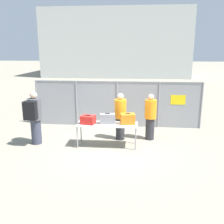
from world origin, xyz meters
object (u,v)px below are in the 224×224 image
Objects in this scene: inspection_table at (107,126)px; suitcase_red at (88,120)px; suitcase_grey at (107,119)px; suitcase_orange at (128,119)px; traveler_hooded at (34,116)px; utility_trailer at (131,104)px; security_worker_far at (150,116)px; security_worker_near at (120,116)px.

inspection_table is 0.67m from suitcase_red.
suitcase_grey is 1.05× the size of suitcase_orange.
utility_trailer is at bearing 66.86° from traveler_hooded.
utility_trailer is (0.69, 5.01, -0.33)m from inspection_table.
suitcase_orange is at bearing 0.51° from suitcase_grey.
utility_trailer is at bearing 82.16° from inspection_table.
suitcase_red is 5.24m from utility_trailer.
suitcase_orange is 0.13× the size of utility_trailer.
utility_trailer is at bearing 82.07° from suitcase_grey.
suitcase_red is 2.29m from security_worker_far.
suitcase_orange reaches higher than suitcase_red.
suitcase_orange is 0.28× the size of traveler_hooded.
traveler_hooded is at bearing 15.32° from security_worker_near.
suitcase_grey is 2.50m from traveler_hooded.
utility_trailer is at bearing 75.24° from suitcase_red.
suitcase_grey is 0.32× the size of security_worker_near.
security_worker_far is 0.44× the size of utility_trailer.
security_worker_near is 1.09m from security_worker_far.
security_worker_far is (1.49, 0.80, 0.15)m from inspection_table.
traveler_hooded is (-2.49, -0.15, 0.06)m from suitcase_grey.
security_worker_near reaches higher than suitcase_grey.
security_worker_near is (1.04, 0.74, -0.04)m from suitcase_red.
inspection_table is at bearing 10.61° from traveler_hooded.
security_worker_near is (0.40, 0.70, 0.16)m from inspection_table.
traveler_hooded reaches higher than security_worker_far.
suitcase_orange is at bearing -90.02° from utility_trailer.
security_worker_near is at bearing 114.73° from suitcase_orange.
suitcase_red is 0.65m from suitcase_grey.
suitcase_grey is 0.14× the size of utility_trailer.
inspection_table is 3.78× the size of suitcase_grey.
security_worker_far is at bearing 41.70° from suitcase_orange.
suitcase_orange is 4.95m from utility_trailer.
security_worker_far is at bearing 21.27° from traveler_hooded.
utility_trailer is (0.69, 4.93, -0.55)m from suitcase_grey.
traveler_hooded is at bearing -178.31° from inspection_table.
suitcase_red is at bearing -104.76° from utility_trailer.
security_worker_far reaches higher than inspection_table.
suitcase_red is 1.28m from security_worker_near.
suitcase_red is (-0.64, -0.04, 0.20)m from inspection_table.
security_worker_far is at bearing -79.28° from utility_trailer.
traveler_hooded reaches higher than suitcase_red.
suitcase_grey is at bearing -179.49° from suitcase_orange.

